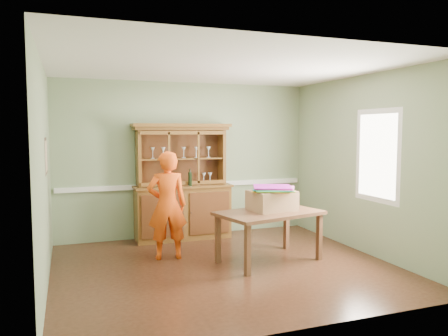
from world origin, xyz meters
name	(u,v)px	position (x,y,z in m)	size (l,w,h in m)	color
floor	(225,267)	(0.00, 0.00, 0.00)	(4.50, 4.50, 0.00)	#4C2818
ceiling	(225,67)	(0.00, 0.00, 2.70)	(4.50, 4.50, 0.00)	white
wall_back	(186,160)	(0.00, 2.00, 1.35)	(4.50, 4.50, 0.00)	gray
wall_left	(44,175)	(-2.25, 0.00, 1.35)	(4.00, 4.00, 0.00)	gray
wall_right	(365,164)	(2.25, 0.00, 1.35)	(4.00, 4.00, 0.00)	gray
wall_front	(300,187)	(0.00, -2.00, 1.35)	(4.50, 4.50, 0.00)	gray
chair_rail	(187,185)	(0.00, 1.98, 0.90)	(4.41, 0.05, 0.08)	white
framed_map	(46,156)	(-2.23, 0.30, 1.55)	(0.03, 0.60, 0.46)	#321F14
window_panel	(377,156)	(2.23, -0.30, 1.50)	(0.03, 0.96, 1.36)	white
china_hutch	(182,198)	(-0.14, 1.78, 0.70)	(1.68, 0.56, 1.98)	brown
dining_table	(269,217)	(0.69, 0.06, 0.63)	(1.60, 1.17, 0.72)	brown
cardboard_box	(272,201)	(0.76, 0.13, 0.86)	(0.61, 0.49, 0.28)	#96764D
kite_stack	(274,189)	(0.78, 0.12, 1.03)	(0.71, 0.71, 0.06)	orange
person	(167,205)	(-0.65, 0.68, 0.78)	(0.57, 0.38, 1.57)	#FF5210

